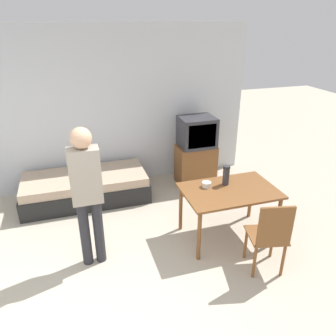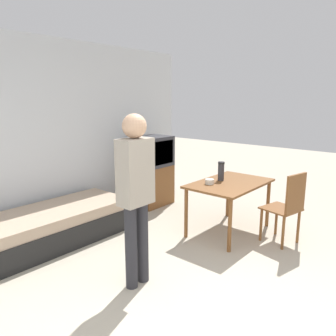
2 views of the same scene
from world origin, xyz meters
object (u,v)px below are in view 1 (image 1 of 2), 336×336
object	(u,v)px
tv	(196,151)
dining_table	(229,195)
wooden_chair	(270,235)
thermos_flask	(226,174)
person_standing	(87,189)
mate_bowl	(207,184)
daybed	(86,188)

from	to	relation	value
tv	dining_table	size ratio (longest dim) A/B	1.00
wooden_chair	thermos_flask	bearing A→B (deg)	96.53
thermos_flask	wooden_chair	bearing A→B (deg)	-83.47
person_standing	mate_bowl	xyz separation A→B (m)	(1.53, 0.15, -0.26)
dining_table	mate_bowl	bearing A→B (deg)	147.37
wooden_chair	daybed	bearing A→B (deg)	128.44
daybed	person_standing	xyz separation A→B (m)	(-0.03, -1.57, 0.80)
dining_table	mate_bowl	distance (m)	0.33
daybed	dining_table	world-z (taller)	dining_table
wooden_chair	person_standing	distance (m)	2.12
thermos_flask	person_standing	bearing A→B (deg)	-175.50
dining_table	person_standing	bearing A→B (deg)	179.60
tv	dining_table	distance (m)	1.65
dining_table	wooden_chair	distance (m)	0.80
thermos_flask	mate_bowl	world-z (taller)	thermos_flask
dining_table	person_standing	xyz separation A→B (m)	(-1.79, 0.01, 0.38)
person_standing	thermos_flask	distance (m)	1.81
dining_table	person_standing	size ratio (longest dim) A/B	0.71
wooden_chair	thermos_flask	world-z (taller)	thermos_flask
tv	mate_bowl	bearing A→B (deg)	-106.88
tv	dining_table	xyz separation A→B (m)	(-0.19, -1.64, 0.02)
person_standing	tv	bearing A→B (deg)	39.43
daybed	dining_table	bearing A→B (deg)	-42.06
person_standing	mate_bowl	distance (m)	1.56
daybed	wooden_chair	world-z (taller)	wooden_chair
mate_bowl	thermos_flask	bearing A→B (deg)	-2.28
daybed	wooden_chair	bearing A→B (deg)	-51.56
daybed	wooden_chair	distance (m)	3.04
daybed	mate_bowl	distance (m)	2.13
person_standing	thermos_flask	xyz separation A→B (m)	(1.80, 0.14, -0.15)
thermos_flask	tv	bearing A→B (deg)	83.22
mate_bowl	person_standing	bearing A→B (deg)	-174.31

